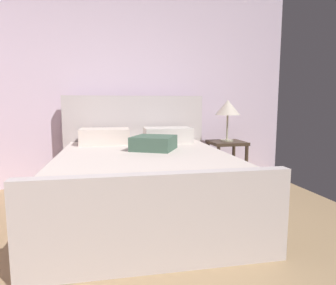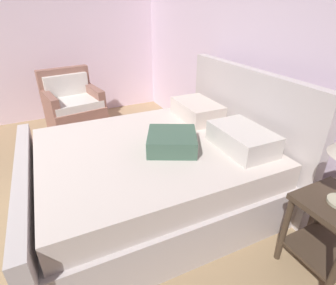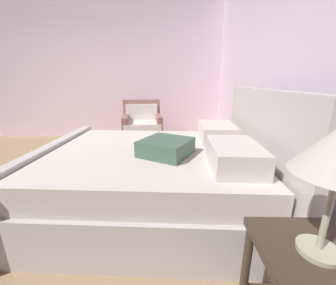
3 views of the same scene
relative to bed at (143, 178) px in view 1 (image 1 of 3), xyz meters
The scene contains 4 objects.
wall_back 1.65m from the bed, 104.54° to the left, with size 5.02×0.12×2.86m, color silver.
bed is the anchor object (origin of this frame).
nightstand_right 1.40m from the bed, 30.71° to the left, with size 0.44×0.44×0.60m.
table_lamp_right 1.56m from the bed, 30.71° to the left, with size 0.32×0.32×0.54m.
Camera 1 is at (-0.04, -1.18, 1.09)m, focal length 31.47 mm.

